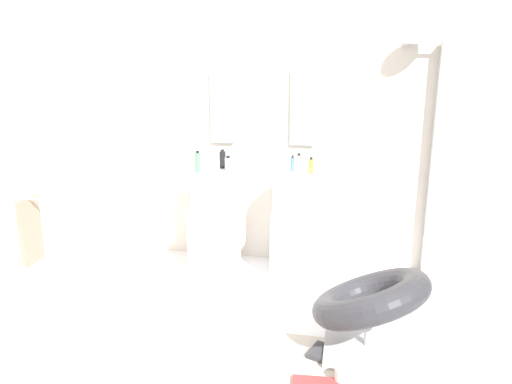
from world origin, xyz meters
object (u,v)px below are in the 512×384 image
(shower_column, at_px, (438,158))
(lounge_chair, at_px, (370,305))
(coffee_mug, at_px, (342,376))
(soap_bottle_green, at_px, (198,162))
(soap_bottle_amber, at_px, (311,166))
(soap_bottle_blue, at_px, (292,164))
(soap_bottle_grey, at_px, (228,164))
(pedestal_sink_right, at_px, (296,225))
(magazine_charcoal, at_px, (332,355))
(soap_bottle_clear, at_px, (299,163))
(towel_rack, at_px, (28,233))
(pedestal_sink_left, at_px, (214,220))
(soap_bottle_black, at_px, (223,159))

(shower_column, height_order, lounge_chair, shower_column)
(coffee_mug, xyz_separation_m, soap_bottle_green, (-1.31, 1.40, 0.97))
(soap_bottle_amber, relative_size, soap_bottle_blue, 1.00)
(lounge_chair, distance_m, soap_bottle_grey, 1.77)
(pedestal_sink_right, height_order, magazine_charcoal, pedestal_sink_right)
(soap_bottle_blue, bearing_deg, lounge_chair, -61.65)
(soap_bottle_clear, bearing_deg, magazine_charcoal, -74.45)
(towel_rack, bearing_deg, soap_bottle_grey, 37.62)
(shower_column, distance_m, lounge_chair, 1.69)
(pedestal_sink_left, height_order, soap_bottle_clear, soap_bottle_clear)
(magazine_charcoal, distance_m, soap_bottle_black, 2.00)
(shower_column, height_order, soap_bottle_clear, shower_column)
(magazine_charcoal, xyz_separation_m, soap_bottle_green, (-1.24, 1.14, 1.01))
(pedestal_sink_left, xyz_separation_m, towel_rack, (-1.16, -1.02, 0.15))
(shower_column, height_order, coffee_mug, shower_column)
(shower_column, relative_size, soap_bottle_green, 10.70)
(towel_rack, relative_size, magazine_charcoal, 3.36)
(towel_rack, relative_size, soap_bottle_black, 5.51)
(pedestal_sink_left, height_order, shower_column, shower_column)
(pedestal_sink_right, distance_m, soap_bottle_amber, 0.54)
(pedestal_sink_left, relative_size, soap_bottle_green, 5.45)
(soap_bottle_amber, bearing_deg, soap_bottle_green, -171.77)
(pedestal_sink_right, height_order, shower_column, shower_column)
(soap_bottle_blue, bearing_deg, soap_bottle_green, -166.42)
(shower_column, xyz_separation_m, towel_rack, (-3.10, -1.31, -0.45))
(towel_rack, bearing_deg, pedestal_sink_right, 28.13)
(shower_column, xyz_separation_m, soap_bottle_black, (-1.89, -0.16, -0.06))
(soap_bottle_green, bearing_deg, soap_bottle_black, 53.31)
(pedestal_sink_right, relative_size, soap_bottle_amber, 7.25)
(pedestal_sink_left, bearing_deg, magazine_charcoal, -47.59)
(coffee_mug, relative_size, soap_bottle_black, 0.59)
(lounge_chair, bearing_deg, magazine_charcoal, -153.39)
(pedestal_sink_left, xyz_separation_m, soap_bottle_blue, (0.70, 0.10, 0.53))
(soap_bottle_amber, bearing_deg, pedestal_sink_right, -159.12)
(soap_bottle_black, height_order, soap_bottle_green, soap_bottle_green)
(soap_bottle_grey, relative_size, soap_bottle_blue, 1.00)
(towel_rack, xyz_separation_m, soap_bottle_amber, (2.03, 1.07, 0.38))
(shower_column, height_order, soap_bottle_blue, shower_column)
(soap_bottle_amber, bearing_deg, shower_column, 12.55)
(soap_bottle_green, bearing_deg, soap_bottle_blue, 13.58)
(lounge_chair, bearing_deg, soap_bottle_green, 145.02)
(shower_column, xyz_separation_m, soap_bottle_blue, (-1.24, -0.19, -0.07))
(magazine_charcoal, height_order, soap_bottle_green, soap_bottle_green)
(soap_bottle_grey, bearing_deg, soap_bottle_clear, 13.42)
(pedestal_sink_right, relative_size, lounge_chair, 0.98)
(pedestal_sink_left, bearing_deg, coffee_mug, -51.21)
(coffee_mug, xyz_separation_m, soap_bottle_amber, (-0.33, 1.54, 0.95))
(pedestal_sink_left, xyz_separation_m, soap_bottle_clear, (0.75, 0.13, 0.53))
(soap_bottle_blue, bearing_deg, coffee_mug, -72.52)
(soap_bottle_blue, bearing_deg, soap_bottle_clear, 28.95)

